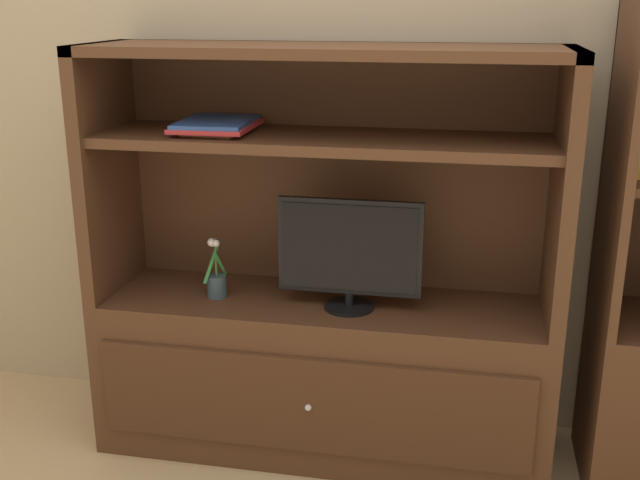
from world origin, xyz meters
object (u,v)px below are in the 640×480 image
object	(u,v)px
media_console	(323,329)
potted_plant	(216,280)
tv_monitor	(350,252)
magazine_stack	(217,125)

from	to	relation	value
media_console	potted_plant	world-z (taller)	media_console
tv_monitor	potted_plant	world-z (taller)	tv_monitor
tv_monitor	potted_plant	size ratio (longest dim) A/B	2.25
media_console	magazine_stack	size ratio (longest dim) A/B	4.90
tv_monitor	magazine_stack	xyz separation A→B (m)	(-0.49, 0.05, 0.42)
media_console	tv_monitor	size ratio (longest dim) A/B	3.27
potted_plant	magazine_stack	xyz separation A→B (m)	(0.01, 0.04, 0.57)
tv_monitor	potted_plant	bearing A→B (deg)	178.20
tv_monitor	magazine_stack	bearing A→B (deg)	173.86
potted_plant	tv_monitor	bearing A→B (deg)	-1.80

